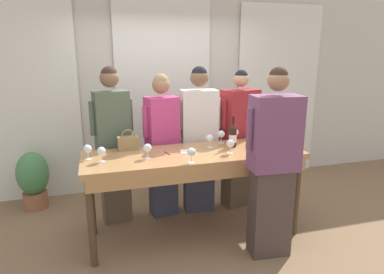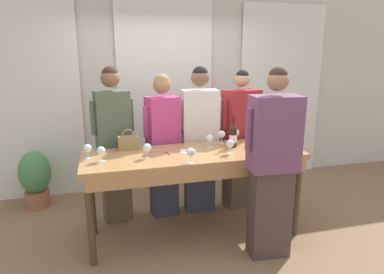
{
  "view_description": "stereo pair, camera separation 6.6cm",
  "coord_description": "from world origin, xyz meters",
  "px_view_note": "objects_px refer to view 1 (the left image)",
  "views": [
    {
      "loc": [
        -0.99,
        -3.33,
        2.02
      ],
      "look_at": [
        0.0,
        0.08,
        1.11
      ],
      "focal_mm": 32.0,
      "sensor_mm": 36.0,
      "label": 1
    },
    {
      "loc": [
        -0.92,
        -3.35,
        2.02
      ],
      "look_at": [
        0.0,
        0.08,
        1.11
      ],
      "focal_mm": 32.0,
      "sensor_mm": 36.0,
      "label": 2
    }
  ],
  "objects_px": {
    "tasting_bar": "(195,162)",
    "wine_glass_back_left": "(235,132)",
    "handbag": "(128,143)",
    "wine_glass_center_left": "(101,151)",
    "wine_glass_front_left": "(267,141)",
    "wine_bottle": "(233,136)",
    "wine_glass_center_right": "(191,152)",
    "guest_striped_shirt": "(239,140)",
    "wine_glass_back_right": "(221,134)",
    "wine_glass_near_host": "(87,149)",
    "guest_pink_top": "(162,145)",
    "wine_glass_front_right": "(147,148)",
    "potted_plant": "(33,178)",
    "wine_glass_front_mid": "(230,144)",
    "wine_glass_center_mid": "(210,139)",
    "wine_glass_back_mid": "(260,145)",
    "guest_olive_jacket": "(113,144)",
    "host_pouring": "(273,165)",
    "guest_cream_sweater": "(199,139)"
  },
  "relations": [
    {
      "from": "wine_glass_front_mid",
      "to": "wine_glass_back_mid",
      "type": "xyz_separation_m",
      "value": [
        0.28,
        -0.11,
        0.0
      ]
    },
    {
      "from": "tasting_bar",
      "to": "handbag",
      "type": "xyz_separation_m",
      "value": [
        -0.66,
        0.32,
        0.18
      ]
    },
    {
      "from": "wine_glass_near_host",
      "to": "guest_pink_top",
      "type": "distance_m",
      "value": 1.0
    },
    {
      "from": "tasting_bar",
      "to": "wine_glass_back_right",
      "type": "distance_m",
      "value": 0.54
    },
    {
      "from": "tasting_bar",
      "to": "wine_glass_back_left",
      "type": "relative_size",
      "value": 15.43
    },
    {
      "from": "wine_glass_front_left",
      "to": "potted_plant",
      "type": "height_order",
      "value": "wine_glass_front_left"
    },
    {
      "from": "wine_glass_front_mid",
      "to": "wine_glass_front_right",
      "type": "height_order",
      "value": "same"
    },
    {
      "from": "wine_glass_front_left",
      "to": "potted_plant",
      "type": "xyz_separation_m",
      "value": [
        -2.58,
        1.35,
        -0.65
      ]
    },
    {
      "from": "wine_glass_front_mid",
      "to": "potted_plant",
      "type": "height_order",
      "value": "wine_glass_front_mid"
    },
    {
      "from": "wine_glass_center_right",
      "to": "tasting_bar",
      "type": "bearing_deg",
      "value": 68.08
    },
    {
      "from": "wine_glass_back_mid",
      "to": "wine_glass_back_right",
      "type": "distance_m",
      "value": 0.57
    },
    {
      "from": "wine_glass_center_mid",
      "to": "guest_striped_shirt",
      "type": "bearing_deg",
      "value": 38.64
    },
    {
      "from": "wine_glass_front_mid",
      "to": "handbag",
      "type": "bearing_deg",
      "value": 156.22
    },
    {
      "from": "potted_plant",
      "to": "guest_striped_shirt",
      "type": "bearing_deg",
      "value": -13.64
    },
    {
      "from": "guest_pink_top",
      "to": "potted_plant",
      "type": "xyz_separation_m",
      "value": [
        -1.58,
        0.63,
        -0.5
      ]
    },
    {
      "from": "wine_glass_back_mid",
      "to": "guest_cream_sweater",
      "type": "xyz_separation_m",
      "value": [
        -0.4,
        0.83,
        -0.12
      ]
    },
    {
      "from": "wine_glass_front_right",
      "to": "wine_glass_center_left",
      "type": "distance_m",
      "value": 0.45
    },
    {
      "from": "wine_glass_center_right",
      "to": "potted_plant",
      "type": "distance_m",
      "value": 2.36
    },
    {
      "from": "wine_glass_back_mid",
      "to": "wine_glass_near_host",
      "type": "distance_m",
      "value": 1.75
    },
    {
      "from": "handbag",
      "to": "wine_glass_center_left",
      "type": "xyz_separation_m",
      "value": [
        -0.29,
        -0.35,
        0.03
      ]
    },
    {
      "from": "wine_glass_back_right",
      "to": "guest_cream_sweater",
      "type": "relative_size",
      "value": 0.08
    },
    {
      "from": "wine_glass_center_right",
      "to": "guest_striped_shirt",
      "type": "relative_size",
      "value": 0.08
    },
    {
      "from": "tasting_bar",
      "to": "guest_olive_jacket",
      "type": "relative_size",
      "value": 1.26
    },
    {
      "from": "wine_glass_back_left",
      "to": "potted_plant",
      "type": "distance_m",
      "value": 2.65
    },
    {
      "from": "guest_cream_sweater",
      "to": "wine_glass_back_right",
      "type": "bearing_deg",
      "value": -59.46
    },
    {
      "from": "wine_glass_front_right",
      "to": "host_pouring",
      "type": "bearing_deg",
      "value": -24.31
    },
    {
      "from": "tasting_bar",
      "to": "handbag",
      "type": "relative_size",
      "value": 10.28
    },
    {
      "from": "wine_bottle",
      "to": "wine_glass_front_right",
      "type": "xyz_separation_m",
      "value": [
        -0.98,
        -0.15,
        -0.02
      ]
    },
    {
      "from": "tasting_bar",
      "to": "potted_plant",
      "type": "xyz_separation_m",
      "value": [
        -1.81,
        1.22,
        -0.45
      ]
    },
    {
      "from": "wine_glass_front_left",
      "to": "wine_glass_back_left",
      "type": "bearing_deg",
      "value": 111.18
    },
    {
      "from": "wine_glass_front_right",
      "to": "host_pouring",
      "type": "xyz_separation_m",
      "value": [
        1.13,
        -0.51,
        -0.12
      ]
    },
    {
      "from": "tasting_bar",
      "to": "wine_glass_center_right",
      "type": "xyz_separation_m",
      "value": [
        -0.12,
        -0.3,
        0.2
      ]
    },
    {
      "from": "wine_glass_center_left",
      "to": "host_pouring",
      "type": "height_order",
      "value": "host_pouring"
    },
    {
      "from": "guest_cream_sweater",
      "to": "potted_plant",
      "type": "relative_size",
      "value": 2.41
    },
    {
      "from": "tasting_bar",
      "to": "wine_glass_back_left",
      "type": "bearing_deg",
      "value": 28.86
    },
    {
      "from": "tasting_bar",
      "to": "wine_glass_front_right",
      "type": "xyz_separation_m",
      "value": [
        -0.5,
        -0.04,
        0.2
      ]
    },
    {
      "from": "wine_glass_back_mid",
      "to": "guest_cream_sweater",
      "type": "distance_m",
      "value": 0.93
    },
    {
      "from": "wine_glass_front_right",
      "to": "wine_glass_center_right",
      "type": "distance_m",
      "value": 0.46
    },
    {
      "from": "wine_glass_front_left",
      "to": "wine_glass_center_left",
      "type": "distance_m",
      "value": 1.73
    },
    {
      "from": "wine_glass_front_mid",
      "to": "wine_glass_center_right",
      "type": "distance_m",
      "value": 0.51
    },
    {
      "from": "wine_glass_center_right",
      "to": "guest_cream_sweater",
      "type": "relative_size",
      "value": 0.08
    },
    {
      "from": "wine_glass_front_right",
      "to": "potted_plant",
      "type": "bearing_deg",
      "value": 135.98
    },
    {
      "from": "wine_glass_near_host",
      "to": "guest_striped_shirt",
      "type": "height_order",
      "value": "guest_striped_shirt"
    },
    {
      "from": "tasting_bar",
      "to": "potted_plant",
      "type": "bearing_deg",
      "value": 145.97
    },
    {
      "from": "wine_glass_front_left",
      "to": "guest_pink_top",
      "type": "bearing_deg",
      "value": 144.39
    },
    {
      "from": "wine_glass_center_right",
      "to": "wine_glass_back_mid",
      "type": "distance_m",
      "value": 0.76
    },
    {
      "from": "wine_glass_back_right",
      "to": "wine_glass_near_host",
      "type": "bearing_deg",
      "value": -172.21
    },
    {
      "from": "guest_striped_shirt",
      "to": "wine_bottle",
      "type": "bearing_deg",
      "value": -121.53
    },
    {
      "from": "tasting_bar",
      "to": "wine_glass_front_left",
      "type": "bearing_deg",
      "value": -9.29
    },
    {
      "from": "wine_glass_front_left",
      "to": "wine_bottle",
      "type": "bearing_deg",
      "value": 140.98
    }
  ]
}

